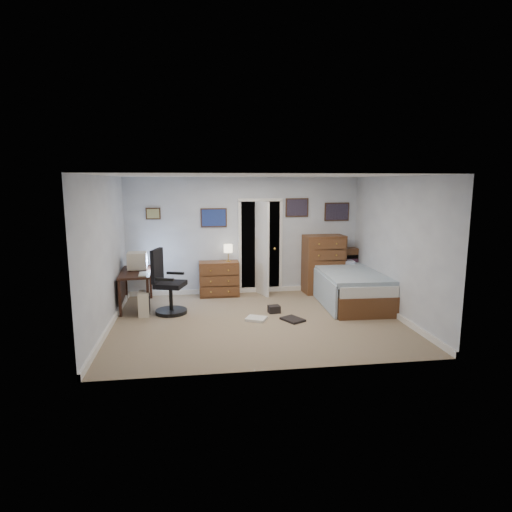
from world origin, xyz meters
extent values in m
cube|color=gray|center=(0.00, 0.00, -0.01)|extent=(5.00, 4.00, 0.02)
cube|color=#321910|center=(-2.20, 1.18, 0.69)|extent=(0.64, 1.26, 0.04)
cube|color=#321910|center=(-2.41, 0.59, 0.33)|extent=(0.05, 0.05, 0.67)
cube|color=#321910|center=(-1.92, 0.62, 0.33)|extent=(0.05, 0.05, 0.67)
cube|color=#321910|center=(-2.48, 1.74, 0.33)|extent=(0.05, 0.05, 0.67)
cube|color=#321910|center=(-1.99, 1.77, 0.33)|extent=(0.05, 0.05, 0.67)
cube|color=#321910|center=(-2.46, 1.16, 0.38)|extent=(0.09, 1.13, 0.47)
cube|color=beige|center=(-2.18, 1.33, 0.89)|extent=(0.38, 0.36, 0.32)
cube|color=#8CB2F2|center=(-2.00, 1.34, 0.89)|extent=(0.02, 0.26, 0.21)
cube|color=beige|center=(-2.18, 1.33, 0.72)|extent=(0.25, 0.25, 0.02)
cube|color=beige|center=(-2.02, 0.83, 0.72)|extent=(0.16, 0.38, 0.02)
cube|color=beige|center=(-2.00, 0.63, 0.21)|extent=(0.21, 0.41, 0.42)
cube|color=black|center=(-1.90, 0.63, 0.21)|extent=(0.02, 0.28, 0.33)
cylinder|color=black|center=(-1.52, 0.66, 0.03)|extent=(0.73, 0.73, 0.07)
cylinder|color=black|center=(-1.52, 0.66, 0.28)|extent=(0.08, 0.08, 0.45)
cube|color=black|center=(-1.52, 0.66, 0.55)|extent=(0.62, 0.62, 0.09)
cube|color=black|center=(-1.75, 0.73, 0.89)|extent=(0.20, 0.44, 0.61)
cube|color=black|center=(-1.60, 0.40, 0.70)|extent=(0.34, 0.16, 0.04)
cube|color=black|center=(-1.43, 0.91, 0.70)|extent=(0.34, 0.16, 0.04)
cube|color=maroon|center=(-2.32, 2.14, 0.38)|extent=(0.15, 0.15, 0.76)
cube|color=brown|center=(-0.57, 1.77, 0.37)|extent=(0.84, 0.43, 0.74)
cylinder|color=gold|center=(-0.37, 1.77, 0.75)|extent=(0.11, 0.11, 0.02)
cylinder|color=gold|center=(-0.37, 1.77, 0.86)|extent=(0.02, 0.02, 0.22)
cylinder|color=beige|center=(-0.37, 1.77, 1.02)|extent=(0.19, 0.19, 0.17)
cube|color=black|center=(0.35, 2.30, 1.00)|extent=(0.90, 0.60, 2.00)
cube|color=white|center=(-0.10, 1.97, 1.00)|extent=(0.06, 0.05, 2.00)
cube|color=white|center=(0.80, 1.97, 1.00)|extent=(0.06, 0.05, 2.00)
cube|color=white|center=(0.35, 1.97, 2.02)|extent=(0.96, 0.05, 0.06)
cube|color=white|center=(0.31, 1.86, 1.00)|extent=(0.31, 0.77, 2.00)
sphere|color=gold|center=(0.62, 1.71, 1.00)|extent=(0.06, 0.06, 0.06)
cube|color=brown|center=(1.71, 1.75, 0.63)|extent=(0.89, 0.55, 1.26)
cube|color=brown|center=(2.32, 1.88, 0.48)|extent=(1.07, 0.29, 0.95)
cube|color=black|center=(2.32, 1.80, 0.66)|extent=(0.98, 0.13, 0.32)
cube|color=maroon|center=(2.32, 1.80, 0.61)|extent=(0.85, 0.15, 0.23)
cube|color=brown|center=(2.00, 0.88, 0.19)|extent=(1.19, 2.24, 0.39)
cube|color=white|center=(2.00, 0.88, 0.48)|extent=(1.14, 2.20, 0.20)
cube|color=slate|center=(2.00, 0.77, 0.61)|extent=(1.24, 1.92, 0.11)
cube|color=slate|center=(1.41, 0.79, 0.31)|extent=(0.12, 1.87, 0.60)
cube|color=#7281B7|center=(2.03, 1.70, 0.65)|extent=(0.62, 0.44, 0.14)
cube|color=#331E11|center=(-1.90, 1.98, 1.75)|extent=(0.30, 0.03, 0.24)
cube|color=olive|center=(-1.90, 1.96, 1.75)|extent=(0.25, 0.01, 0.19)
cube|color=#331E11|center=(-0.65, 1.98, 1.65)|extent=(0.55, 0.03, 0.40)
cube|color=#0B254D|center=(-0.65, 1.96, 1.65)|extent=(0.50, 0.01, 0.35)
cube|color=#331E11|center=(1.15, 1.98, 1.85)|extent=(0.50, 0.03, 0.40)
cube|color=black|center=(1.15, 1.96, 1.85)|extent=(0.45, 0.01, 0.35)
cube|color=#331E11|center=(2.05, 1.98, 1.75)|extent=(0.55, 0.03, 0.40)
cube|color=black|center=(2.05, 1.96, 1.75)|extent=(0.50, 0.01, 0.35)
cube|color=silver|center=(-0.02, 0.04, 0.02)|extent=(0.43, 0.41, 0.05)
cube|color=black|center=(0.61, -0.07, 0.02)|extent=(0.44, 0.47, 0.04)
cube|color=black|center=(0.37, 0.43, 0.07)|extent=(0.23, 0.20, 0.13)
camera|label=1|loc=(-1.04, -7.10, 2.40)|focal=30.00mm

